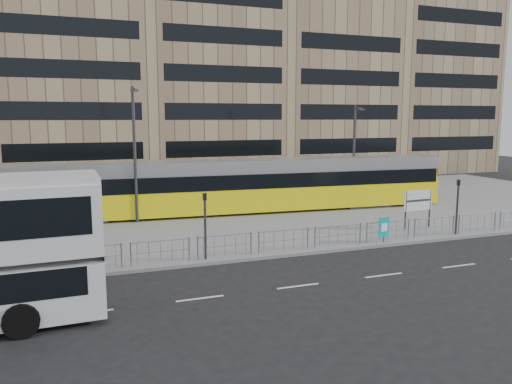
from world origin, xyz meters
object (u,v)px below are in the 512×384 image
object	(u,v)px
lamp_post_east	(354,151)
traffic_light_west	(205,217)
station_sign	(418,202)
lamp_post_west	(135,149)
ad_panel	(384,228)
tram	(232,186)
pedestrian	(84,224)
traffic_light_east	(458,200)

from	to	relation	value
lamp_post_east	traffic_light_west	bearing A→B (deg)	-143.61
station_sign	lamp_post_west	xyz separation A→B (m)	(-15.30, 7.45, 2.97)
traffic_light_west	lamp_post_east	distance (m)	17.49
lamp_post_west	ad_panel	bearing A→B (deg)	-39.30
traffic_light_west	lamp_post_east	bearing A→B (deg)	24.68
tram	station_sign	world-z (taller)	tram
traffic_light_west	lamp_post_west	bearing A→B (deg)	90.27
traffic_light_west	ad_panel	bearing A→B (deg)	-12.32
traffic_light_west	lamp_post_east	size ratio (longest dim) A/B	0.42
ad_panel	lamp_post_west	size ratio (longest dim) A/B	0.16
traffic_light_west	station_sign	bearing A→B (deg)	-3.42
tram	station_sign	distance (m)	12.23
ad_panel	lamp_post_west	xyz separation A→B (m)	(-11.60, 9.49, 3.79)
pedestrian	traffic_light_west	bearing A→B (deg)	-119.27
tram	lamp_post_west	bearing A→B (deg)	-166.58
tram	ad_panel	world-z (taller)	tram
station_sign	pedestrian	bearing A→B (deg)	165.66
pedestrian	traffic_light_east	world-z (taller)	traffic_light_east
station_sign	traffic_light_east	world-z (taller)	traffic_light_east
ad_panel	traffic_light_west	bearing A→B (deg)	168.20
traffic_light_east	lamp_post_east	xyz separation A→B (m)	(-0.45, 10.30, 2.07)
ad_panel	lamp_post_east	distance (m)	11.75
ad_panel	tram	bearing A→B (deg)	104.01
ad_panel	traffic_light_east	xyz separation A→B (m)	(4.82, 0.10, 1.21)
traffic_light_west	lamp_post_west	world-z (taller)	lamp_post_west
pedestrian	tram	bearing A→B (deg)	-45.44
station_sign	lamp_post_east	size ratio (longest dim) A/B	0.31
ad_panel	pedestrian	xyz separation A→B (m)	(-14.80, 5.64, 0.13)
traffic_light_east	tram	bearing A→B (deg)	149.11
station_sign	pedestrian	size ratio (longest dim) A/B	1.27
pedestrian	traffic_light_west	size ratio (longest dim) A/B	0.58
ad_panel	pedestrian	bearing A→B (deg)	147.95
tram	pedestrian	bearing A→B (deg)	-149.36
tram	lamp_post_east	bearing A→B (deg)	2.27
station_sign	lamp_post_east	bearing A→B (deg)	82.06
traffic_light_west	lamp_post_west	size ratio (longest dim) A/B	0.37
lamp_post_east	tram	bearing A→B (deg)	178.63
lamp_post_east	lamp_post_west	bearing A→B (deg)	-176.73
station_sign	traffic_light_west	distance (m)	13.45
ad_panel	pedestrian	world-z (taller)	pedestrian
traffic_light_west	traffic_light_east	size ratio (longest dim) A/B	1.00
tram	lamp_post_west	world-z (taller)	lamp_post_west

